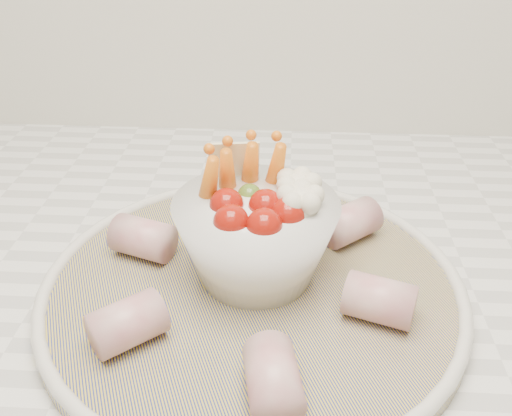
{
  "coord_description": "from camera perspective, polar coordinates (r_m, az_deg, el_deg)",
  "views": [
    {
      "loc": [
        0.05,
        0.98,
        1.26
      ],
      "look_at": [
        0.03,
        1.39,
        1.01
      ],
      "focal_mm": 40.0,
      "sensor_mm": 36.0,
      "label": 1
    }
  ],
  "objects": [
    {
      "name": "veggie_bowl",
      "position": [
        0.5,
        0.06,
        -2.49
      ],
      "size": [
        0.14,
        0.14,
        0.12
      ],
      "color": "white",
      "rests_on": "serving_platter"
    },
    {
      "name": "cured_meat_rolls",
      "position": [
        0.5,
        -0.37,
        -5.89
      ],
      "size": [
        0.28,
        0.31,
        0.04
      ],
      "color": "#B1515C",
      "rests_on": "serving_platter"
    },
    {
      "name": "serving_platter",
      "position": [
        0.52,
        -0.36,
        -7.92
      ],
      "size": [
        0.49,
        0.49,
        0.02
      ],
      "color": "navy",
      "rests_on": "kitchen_counter"
    }
  ]
}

